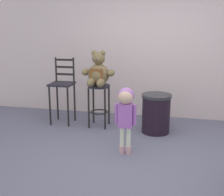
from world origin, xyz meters
TOP-DOWN VIEW (x-y plane):
  - ground_plane at (0.00, 0.00)m, footprint 24.00×24.00m
  - building_wall at (0.00, 2.27)m, footprint 6.96×0.30m
  - bar_stool_with_teddy at (-0.79, 1.30)m, footprint 0.39×0.39m
  - teddy_bear at (-0.79, 1.27)m, footprint 0.58×0.52m
  - child_walking at (-0.12, 0.25)m, footprint 0.30×0.24m
  - trash_bin at (0.23, 1.21)m, footprint 0.49×0.49m
  - bar_chair_empty at (-1.48, 1.35)m, footprint 0.40×0.40m

SIDE VIEW (x-z plane):
  - ground_plane at x=0.00m, z-range 0.00..0.00m
  - trash_bin at x=0.23m, z-range 0.00..0.66m
  - bar_stool_with_teddy at x=-0.79m, z-range 0.16..0.91m
  - bar_chair_empty at x=-1.48m, z-range 0.08..1.27m
  - child_walking at x=-0.12m, z-range 0.21..1.16m
  - teddy_bear at x=-0.79m, z-range 0.67..1.27m
  - building_wall at x=0.00m, z-range 0.00..3.09m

